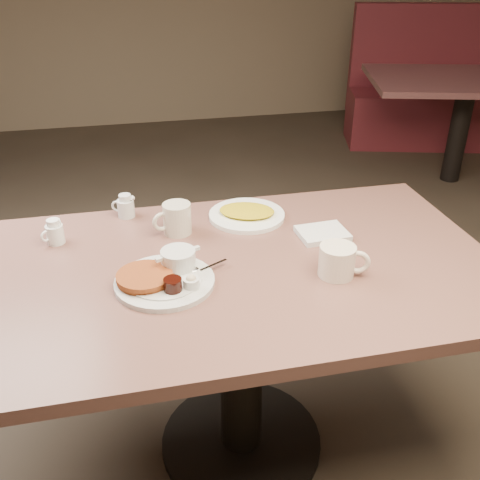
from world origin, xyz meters
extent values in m
cube|color=#4C3F33|center=(0.00, 0.00, -0.01)|extent=(7.00, 8.00, 0.02)
cube|color=#84564C|center=(0.00, 0.00, 0.73)|extent=(1.50, 0.90, 0.04)
cylinder|color=black|center=(0.00, 0.00, 0.38)|extent=(0.14, 0.14, 0.69)
cylinder|color=black|center=(0.00, 0.00, 0.01)|extent=(0.56, 0.56, 0.03)
cylinder|color=silver|center=(-0.23, -0.06, 0.76)|extent=(0.35, 0.35, 0.01)
cylinder|color=silver|center=(-0.23, -0.06, 0.77)|extent=(0.26, 0.26, 0.00)
cylinder|color=#904118|center=(-0.28, -0.05, 0.77)|extent=(0.20, 0.20, 0.01)
cylinder|color=#904118|center=(-0.28, -0.05, 0.78)|extent=(0.20, 0.20, 0.01)
cylinder|color=silver|center=(-0.18, 0.00, 0.79)|extent=(0.13, 0.13, 0.05)
cube|color=silver|center=(-0.24, -0.02, 0.81)|extent=(0.02, 0.02, 0.01)
cube|color=silver|center=(-0.13, 0.02, 0.81)|extent=(0.02, 0.02, 0.01)
ellipsoid|color=silver|center=(-0.19, 0.00, 0.81)|extent=(0.06, 0.06, 0.03)
ellipsoid|color=silver|center=(-0.17, 0.00, 0.81)|extent=(0.05, 0.05, 0.02)
cylinder|color=black|center=(-0.21, -0.12, 0.78)|extent=(0.06, 0.06, 0.04)
cylinder|color=silver|center=(-0.16, -0.11, 0.78)|extent=(0.06, 0.06, 0.03)
ellipsoid|color=beige|center=(-0.16, -0.11, 0.79)|extent=(0.04, 0.04, 0.02)
cube|color=silver|center=(-0.09, -0.02, 0.77)|extent=(0.10, 0.06, 0.00)
ellipsoid|color=silver|center=(-0.14, -0.03, 0.77)|extent=(0.04, 0.03, 0.01)
cylinder|color=white|center=(0.25, -0.11, 0.80)|extent=(0.13, 0.13, 0.09)
cylinder|color=#2B241F|center=(0.25, -0.11, 0.83)|extent=(0.10, 0.10, 0.01)
torus|color=white|center=(0.30, -0.13, 0.80)|extent=(0.07, 0.04, 0.07)
cube|color=silver|center=(0.29, 0.11, 0.76)|extent=(0.16, 0.13, 0.02)
cylinder|color=beige|center=(-0.16, 0.24, 0.80)|extent=(0.11, 0.11, 0.10)
torus|color=beige|center=(-0.21, 0.22, 0.80)|extent=(0.07, 0.03, 0.07)
cylinder|color=white|center=(-0.53, 0.25, 0.78)|extent=(0.07, 0.07, 0.06)
cylinder|color=white|center=(-0.53, 0.25, 0.82)|extent=(0.05, 0.05, 0.02)
cone|color=white|center=(-0.52, 0.26, 0.82)|extent=(0.03, 0.03, 0.02)
torus|color=white|center=(-0.56, 0.23, 0.79)|extent=(0.04, 0.03, 0.04)
cylinder|color=silver|center=(-0.31, 0.39, 0.78)|extent=(0.06, 0.06, 0.06)
cylinder|color=silver|center=(-0.31, 0.39, 0.82)|extent=(0.05, 0.05, 0.02)
cone|color=silver|center=(-0.29, 0.38, 0.82)|extent=(0.02, 0.03, 0.02)
torus|color=silver|center=(-0.34, 0.40, 0.79)|extent=(0.04, 0.02, 0.04)
cylinder|color=white|center=(0.08, 0.29, 0.76)|extent=(0.33, 0.33, 0.01)
ellipsoid|color=gold|center=(0.08, 0.29, 0.78)|extent=(0.22, 0.19, 0.02)
cube|color=maroon|center=(2.28, 2.85, 0.23)|extent=(1.42, 0.83, 0.45)
cube|color=maroon|center=(2.33, 3.07, 0.67)|extent=(1.32, 0.48, 0.90)
cube|color=#834F51|center=(2.06, 2.05, 0.73)|extent=(1.52, 1.21, 0.04)
cylinder|color=black|center=(2.06, 2.05, 0.35)|extent=(0.16, 0.16, 0.71)
camera|label=1|loc=(-0.29, -1.32, 1.58)|focal=40.78mm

